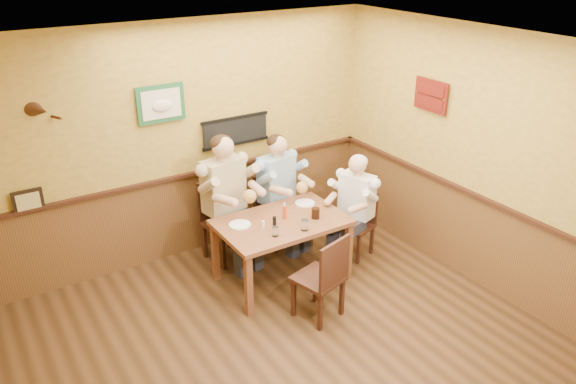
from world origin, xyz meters
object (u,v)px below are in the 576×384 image
at_px(chair_near_side, 318,276).
at_px(diner_tan_shirt, 224,206).
at_px(water_glass_mid, 305,225).
at_px(pepper_shaker, 274,221).
at_px(water_glass_left, 275,231).
at_px(salt_shaker, 263,224).
at_px(diner_white_elder, 356,212).
at_px(hot_sauce_bottle, 285,212).
at_px(chair_right_end, 355,225).
at_px(dining_table, 282,228).
at_px(cola_tumbler, 316,213).
at_px(diner_blue_polo, 277,196).
at_px(chair_back_left, 225,222).
at_px(chair_back_right, 277,210).

height_order(chair_near_side, diner_tan_shirt, diner_tan_shirt).
bearing_deg(water_glass_mid, pepper_shaker, 128.34).
distance_m(water_glass_left, pepper_shaker, 0.24).
bearing_deg(diner_tan_shirt, water_glass_mid, -79.14).
height_order(chair_near_side, pepper_shaker, chair_near_side).
bearing_deg(chair_near_side, salt_shaker, -89.12).
distance_m(chair_near_side, water_glass_left, 0.64).
bearing_deg(diner_white_elder, hot_sauce_bottle, -111.31).
bearing_deg(pepper_shaker, chair_right_end, 1.48).
relative_size(dining_table, diner_white_elder, 1.19).
height_order(diner_tan_shirt, water_glass_mid, diner_tan_shirt).
xyz_separation_m(dining_table, cola_tumbler, (0.34, -0.15, 0.15)).
height_order(water_glass_left, hot_sauce_bottle, hot_sauce_bottle).
distance_m(hot_sauce_bottle, salt_shaker, 0.32).
height_order(dining_table, pepper_shaker, pepper_shaker).
xyz_separation_m(chair_near_side, diner_blue_polo, (0.43, 1.52, 0.18)).
bearing_deg(diner_blue_polo, water_glass_mid, -116.83).
xyz_separation_m(chair_back_left, water_glass_left, (0.09, -1.01, 0.31)).
height_order(chair_back_right, water_glass_mid, chair_back_right).
bearing_deg(chair_near_side, hot_sauce_bottle, -112.20).
distance_m(chair_back_right, hot_sauce_bottle, 0.89).
bearing_deg(chair_near_side, chair_back_right, -121.23).
bearing_deg(salt_shaker, diner_tan_shirt, 95.09).
bearing_deg(hot_sauce_bottle, chair_back_right, 65.06).
height_order(dining_table, chair_near_side, chair_near_side).
distance_m(chair_near_side, pepper_shaker, 0.80).
bearing_deg(diner_white_elder, pepper_shaker, -107.48).
height_order(diner_blue_polo, hot_sauce_bottle, diner_blue_polo).
relative_size(chair_near_side, water_glass_mid, 7.96).
bearing_deg(water_glass_mid, chair_back_left, 111.52).
bearing_deg(chair_back_left, hot_sauce_bottle, -73.11).
distance_m(dining_table, hot_sauce_bottle, 0.19).
relative_size(dining_table, diner_tan_shirt, 0.99).
distance_m(diner_white_elder, water_glass_left, 1.31).
height_order(chair_back_left, chair_back_right, chair_back_left).
relative_size(chair_near_side, pepper_shaker, 9.40).
relative_size(chair_back_right, chair_right_end, 1.11).
bearing_deg(chair_back_right, chair_right_end, -61.27).
xyz_separation_m(water_glass_left, pepper_shaker, (0.12, 0.21, -0.00)).
xyz_separation_m(chair_near_side, pepper_shaker, (-0.08, 0.72, 0.33)).
distance_m(diner_white_elder, cola_tumbler, 0.73).
bearing_deg(chair_back_left, diner_blue_polo, -10.57).
bearing_deg(water_glass_mid, hot_sauce_bottle, 96.94).
bearing_deg(chair_right_end, water_glass_mid, -91.34).
height_order(chair_near_side, diner_white_elder, diner_white_elder).
bearing_deg(hot_sauce_bottle, water_glass_mid, -83.06).
distance_m(chair_near_side, water_glass_mid, 0.58).
bearing_deg(water_glass_left, cola_tumbler, 10.49).
relative_size(diner_white_elder, salt_shaker, 14.08).
distance_m(dining_table, chair_back_left, 0.83).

